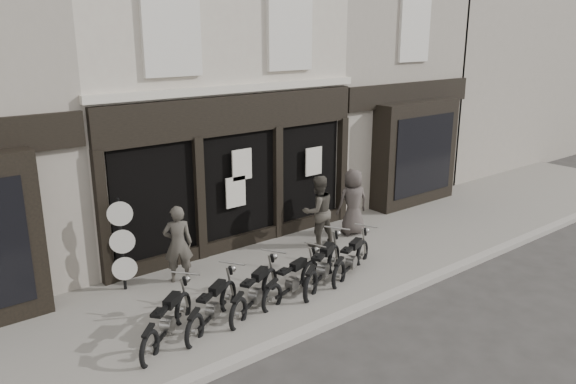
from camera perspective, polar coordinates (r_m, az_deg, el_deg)
ground_plane at (r=12.22m, az=3.05°, el=-9.93°), size 90.00×90.00×0.00m
pavement at (r=12.81m, az=0.35°, el=-8.32°), size 30.00×4.20×0.12m
kerb at (r=11.39m, az=7.32°, el=-11.72°), size 30.00×0.25×0.13m
central_building at (r=15.96m, az=-11.35°, el=11.21°), size 7.30×6.22×8.34m
neighbour_right at (r=19.67m, az=5.69°, el=12.18°), size 5.60×6.73×8.34m
filler_right at (r=26.07m, az=18.80°, el=12.50°), size 11.00×6.00×8.20m
motorcycle_0 at (r=10.36m, az=-12.11°, el=-12.94°), size 1.73×1.49×0.99m
motorcycle_1 at (r=10.70m, az=-7.64°, el=-11.72°), size 1.81×1.32×0.98m
motorcycle_2 at (r=11.16m, az=-3.34°, el=-10.34°), size 1.88×1.25×0.99m
motorcycle_3 at (r=11.64m, az=0.45°, el=-9.20°), size 1.95×0.85×0.96m
motorcycle_4 at (r=12.18m, az=3.58°, el=-7.82°), size 2.02×1.34×1.06m
motorcycle_5 at (r=12.72m, az=6.46°, el=-7.00°), size 1.92×1.07×0.98m
man_left at (r=12.24m, az=-11.12°, el=-5.20°), size 0.73×0.62×1.71m
man_centre at (r=14.02m, az=3.05°, el=-1.93°), size 0.96×0.79×1.81m
man_right at (r=14.89m, az=6.60°, el=-1.01°), size 0.98×0.77×1.76m
advert_sign_post at (r=12.08m, az=-16.47°, el=-5.56°), size 0.49×0.33×2.12m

